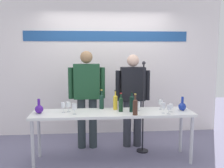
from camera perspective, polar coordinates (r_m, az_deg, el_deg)
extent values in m
plane|color=slate|center=(4.19, 0.18, -16.65)|extent=(10.00, 10.00, 0.00)
cube|color=white|center=(5.23, -1.19, 5.17)|extent=(4.68, 0.10, 3.00)
cube|color=#245496|center=(5.18, -1.16, 10.66)|extent=(3.27, 0.01, 0.20)
cube|color=white|center=(3.94, 0.19, -6.53)|extent=(2.47, 0.56, 0.04)
cylinder|color=silver|center=(3.91, -17.34, -12.98)|extent=(0.05, 0.05, 0.74)
cylinder|color=silver|center=(4.11, 17.38, -11.95)|extent=(0.05, 0.05, 0.74)
cylinder|color=silver|center=(4.34, -16.02, -10.86)|extent=(0.05, 0.05, 0.74)
cylinder|color=silver|center=(4.52, 15.14, -10.08)|extent=(0.05, 0.05, 0.74)
sphere|color=#4A1C96|center=(3.98, -16.02, -5.47)|extent=(0.13, 0.13, 0.13)
cylinder|color=#4A1C96|center=(3.96, -16.08, -3.98)|extent=(0.04, 0.04, 0.11)
sphere|color=#193197|center=(4.16, 15.46, -4.91)|extent=(0.12, 0.12, 0.12)
cylinder|color=#193197|center=(4.14, 15.51, -3.51)|extent=(0.04, 0.04, 0.11)
cylinder|color=#2D373A|center=(4.56, -6.83, -8.71)|extent=(0.14, 0.14, 0.89)
cylinder|color=#2D373A|center=(4.56, -4.29, -8.69)|extent=(0.14, 0.14, 0.89)
cube|color=#1B452A|center=(4.41, -5.69, 0.60)|extent=(0.44, 0.22, 0.60)
cylinder|color=#1B452A|center=(4.43, -9.20, 0.18)|extent=(0.09, 0.09, 0.54)
cylinder|color=#1B452A|center=(4.42, -2.15, 0.26)|extent=(0.09, 0.09, 0.54)
sphere|color=#9A724E|center=(4.38, -5.76, 6.01)|extent=(0.21, 0.21, 0.21)
cylinder|color=#32353C|center=(4.61, 3.40, -8.78)|extent=(0.14, 0.14, 0.84)
cylinder|color=#32353C|center=(4.64, 5.73, -8.70)|extent=(0.14, 0.14, 0.84)
cube|color=black|center=(4.48, 4.67, 0.05)|extent=(0.42, 0.22, 0.58)
cylinder|color=black|center=(4.45, 1.36, -0.36)|extent=(0.09, 0.09, 0.53)
cylinder|color=black|center=(4.53, 7.90, -0.28)|extent=(0.09, 0.09, 0.53)
sphere|color=beige|center=(4.44, 4.73, 5.26)|extent=(0.21, 0.21, 0.21)
cylinder|color=#153528|center=(4.13, -2.34, -4.10)|extent=(0.07, 0.07, 0.21)
cone|color=#153528|center=(4.10, -2.35, -2.47)|extent=(0.07, 0.07, 0.03)
cylinder|color=#153528|center=(4.10, -2.35, -2.06)|extent=(0.03, 0.03, 0.09)
cylinder|color=gold|center=(4.09, -2.36, -1.37)|extent=(0.03, 0.03, 0.02)
cylinder|color=black|center=(3.92, 4.46, -4.58)|extent=(0.07, 0.07, 0.23)
cone|color=black|center=(3.90, 4.48, -2.74)|extent=(0.07, 0.07, 0.03)
cylinder|color=black|center=(3.90, 4.48, -2.46)|extent=(0.02, 0.02, 0.06)
cylinder|color=black|center=(3.89, 4.48, -1.88)|extent=(0.03, 0.03, 0.02)
cylinder|color=#15331D|center=(3.94, 1.99, -4.71)|extent=(0.07, 0.07, 0.21)
cone|color=#15331D|center=(3.91, 2.00, -3.06)|extent=(0.07, 0.07, 0.03)
cylinder|color=#15331D|center=(3.91, 2.00, -2.73)|extent=(0.03, 0.03, 0.07)
cylinder|color=#B32521|center=(3.90, 2.00, -2.11)|extent=(0.03, 0.03, 0.02)
cylinder|color=gold|center=(4.07, 0.75, -4.25)|extent=(0.07, 0.07, 0.22)
cone|color=gold|center=(4.04, 0.75, -2.58)|extent=(0.07, 0.07, 0.03)
cylinder|color=gold|center=(4.04, 0.75, -2.18)|extent=(0.02, 0.02, 0.08)
cylinder|color=black|center=(4.03, 0.75, -1.49)|extent=(0.03, 0.03, 0.02)
cylinder|color=#43281D|center=(3.74, 5.21, -5.33)|extent=(0.07, 0.07, 0.21)
cone|color=#43281D|center=(3.72, 5.23, -3.53)|extent=(0.07, 0.07, 0.03)
cylinder|color=#43281D|center=(3.71, 5.24, -3.07)|extent=(0.03, 0.03, 0.09)
cylinder|color=gold|center=(3.70, 5.25, -2.28)|extent=(0.03, 0.03, 0.02)
cylinder|color=white|center=(3.99, -9.68, -6.14)|extent=(0.06, 0.06, 0.00)
cylinder|color=white|center=(3.98, -9.69, -5.60)|extent=(0.01, 0.01, 0.07)
cylinder|color=white|center=(3.97, -9.71, -4.52)|extent=(0.07, 0.07, 0.08)
cylinder|color=white|center=(3.96, -10.83, -6.27)|extent=(0.06, 0.06, 0.00)
cylinder|color=white|center=(3.95, -10.84, -5.72)|extent=(0.01, 0.01, 0.08)
cylinder|color=white|center=(3.94, -10.87, -4.62)|extent=(0.06, 0.06, 0.08)
cylinder|color=white|center=(3.83, -8.39, -6.71)|extent=(0.06, 0.06, 0.00)
cylinder|color=white|center=(3.82, -8.40, -6.18)|extent=(0.01, 0.01, 0.07)
cylinder|color=white|center=(3.80, -8.43, -5.03)|extent=(0.07, 0.07, 0.09)
cylinder|color=white|center=(4.03, 5.87, -5.94)|extent=(0.06, 0.06, 0.00)
cylinder|color=white|center=(4.02, 5.88, -5.53)|extent=(0.01, 0.01, 0.06)
cylinder|color=white|center=(4.01, 5.89, -4.54)|extent=(0.06, 0.06, 0.09)
cylinder|color=white|center=(3.89, 12.54, -6.57)|extent=(0.06, 0.06, 0.00)
cylinder|color=white|center=(3.88, 12.55, -6.07)|extent=(0.01, 0.01, 0.07)
cylinder|color=white|center=(3.87, 12.58, -5.10)|extent=(0.06, 0.06, 0.07)
cylinder|color=white|center=(3.93, 11.37, -6.42)|extent=(0.06, 0.06, 0.00)
cylinder|color=white|center=(3.92, 11.38, -5.86)|extent=(0.01, 0.01, 0.08)
cylinder|color=white|center=(3.90, 11.42, -4.72)|extent=(0.06, 0.06, 0.08)
cylinder|color=white|center=(4.03, 13.03, -6.09)|extent=(0.06, 0.06, 0.00)
cylinder|color=white|center=(4.03, 13.05, -5.67)|extent=(0.01, 0.01, 0.06)
cylinder|color=white|center=(4.01, 13.07, -4.81)|extent=(0.06, 0.06, 0.07)
cylinder|color=white|center=(4.17, 10.78, -5.58)|extent=(0.05, 0.05, 0.00)
cylinder|color=white|center=(4.16, 10.80, -5.03)|extent=(0.01, 0.01, 0.08)
cylinder|color=white|center=(4.14, 10.82, -3.99)|extent=(0.07, 0.07, 0.08)
cylinder|color=black|center=(4.54, 6.81, -14.61)|extent=(0.20, 0.20, 0.02)
cylinder|color=black|center=(4.32, 6.97, -5.58)|extent=(0.02, 0.02, 1.48)
sphere|color=#232328|center=(4.21, 7.13, 4.70)|extent=(0.06, 0.06, 0.06)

